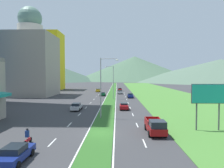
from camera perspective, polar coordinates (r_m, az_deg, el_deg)
The scene contains 41 objects.
ground_plane at distance 26.80m, azimuth -3.18°, elevation -13.69°, with size 600.00×600.00×0.00m, color #38383A.
grass_median at distance 86.02m, azimuth 0.02°, elevation -2.57°, with size 3.20×240.00×0.06m, color #2D6023.
grass_verge_right at distance 87.96m, azimuth 13.57°, elevation -2.53°, with size 24.00×240.00×0.06m, color #477F33.
lane_dash_left_2 at distance 24.35m, azimuth -16.41°, elevation -15.43°, with size 0.16×2.80×0.01m, color silver.
lane_dash_left_3 at distance 31.97m, azimuth -11.83°, elevation -11.08°, with size 0.16×2.80×0.01m, color silver.
lane_dash_left_4 at distance 39.81m, azimuth -9.10°, elevation -8.39°, with size 0.16×2.80×0.01m, color silver.
lane_dash_left_5 at distance 47.78m, azimuth -7.30°, elevation -6.58°, with size 0.16×2.80×0.01m, color silver.
lane_dash_left_6 at distance 55.81m, azimuth -6.02°, elevation -5.28°, with size 0.16×2.80×0.01m, color silver.
lane_dash_left_7 at distance 63.88m, azimuth -5.07°, elevation -4.31°, with size 0.16×2.80×0.01m, color silver.
lane_dash_left_8 at distance 71.98m, azimuth -4.33°, elevation -3.56°, with size 0.16×2.80×0.01m, color silver.
lane_dash_left_9 at distance 80.10m, azimuth -3.74°, elevation -2.96°, with size 0.16×2.80×0.01m, color silver.
lane_dash_left_10 at distance 88.23m, azimuth -3.27°, elevation -2.47°, with size 0.16×2.80×0.01m, color silver.
lane_dash_right_2 at distance 23.47m, azimuth 9.09°, elevation -16.05°, with size 0.16×2.80×0.01m, color silver.
lane_dash_right_3 at distance 31.30m, azimuth 7.05°, elevation -11.34°, with size 0.16×2.80×0.01m, color silver.
lane_dash_right_4 at distance 39.28m, azimuth 5.86°, elevation -8.52°, with size 0.16×2.80×0.01m, color silver.
lane_dash_right_5 at distance 47.33m, azimuth 5.09°, elevation -6.66°, with size 0.16×2.80×0.01m, color silver.
lane_dash_right_6 at distance 55.43m, azimuth 4.54°, elevation -5.33°, with size 0.16×2.80×0.01m, color silver.
lane_dash_right_7 at distance 63.55m, azimuth 4.14°, elevation -4.35°, with size 0.16×2.80×0.01m, color silver.
lane_dash_right_8 at distance 71.68m, azimuth 3.82°, elevation -3.58°, with size 0.16×2.80×0.01m, color silver.
lane_dash_right_9 at distance 79.83m, azimuth 3.58°, elevation -2.98°, with size 0.16×2.80×0.01m, color silver.
lane_dash_right_10 at distance 87.99m, azimuth 3.37°, elevation -2.48°, with size 0.16×2.80×0.01m, color silver.
edge_line_median_left at distance 86.08m, azimuth -1.15°, elevation -2.59°, with size 0.16×240.00×0.01m, color silver.
edge_line_median_right at distance 85.99m, azimuth 1.19°, elevation -2.59°, with size 0.16×240.00×0.01m, color silver.
domed_building at distance 81.38m, azimuth -21.84°, elevation 6.24°, with size 17.00×17.00×32.73m.
midrise_colored at distance 112.75m, azimuth -17.47°, elevation 6.09°, with size 14.17×14.17×29.98m, color yellow.
hill_far_left at distance 296.63m, azimuth -21.22°, elevation 3.97°, with size 179.30×179.30×33.32m, color #3D5647.
hill_far_center at distance 312.20m, azimuth 6.33°, elevation 4.35°, with size 182.02×182.02×36.78m, color #47664C.
hill_far_right at distance 284.25m, azimuth 28.16°, elevation 3.37°, with size 225.49×225.49×27.71m, color #516B56.
street_lamp_near at distance 35.23m, azimuth -2.67°, elevation 0.03°, with size 3.18×0.44×10.48m.
street_lamp_mid at distance 64.44m, azimuth 0.14°, elevation 1.05°, with size 2.78×0.31×10.50m.
billboard_roadside at distance 30.03m, azimuth 25.37°, elevation -3.11°, with size 4.46×0.28×6.31m.
car_0 at distance 83.02m, azimuth 2.27°, elevation -2.26°, with size 1.96×4.31×1.46m.
car_1 at distance 68.40m, azimuth 5.16°, elevation -3.22°, with size 1.88×4.43×1.53m.
car_2 at distance 97.97m, azimuth 2.23°, elevation -1.53°, with size 1.97×4.68×1.55m.
car_3 at distance 20.15m, azimuth -25.49°, elevation -17.18°, with size 1.95×4.38×1.46m.
car_4 at distance 44.93m, azimuth 3.38°, elevation -6.18°, with size 1.94×4.28×1.42m.
car_5 at distance 93.29m, azimuth -3.91°, elevation -1.74°, with size 2.03×4.61×1.48m.
car_6 at distance 44.49m, azimuth -9.95°, elevation -6.25°, with size 1.98×4.71×1.55m.
car_7 at distance 74.70m, azimuth -2.63°, elevation -2.79°, with size 1.95×4.10×1.36m.
pickup_truck_0 at distance 26.80m, azimuth 12.10°, elevation -11.56°, with size 2.18×5.40×2.00m.
motorcycle_rider at distance 24.24m, azimuth -22.61°, elevation -13.78°, with size 0.36×2.00×1.80m.
Camera 1 is at (2.08, -25.67, 7.40)m, focal length 32.61 mm.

